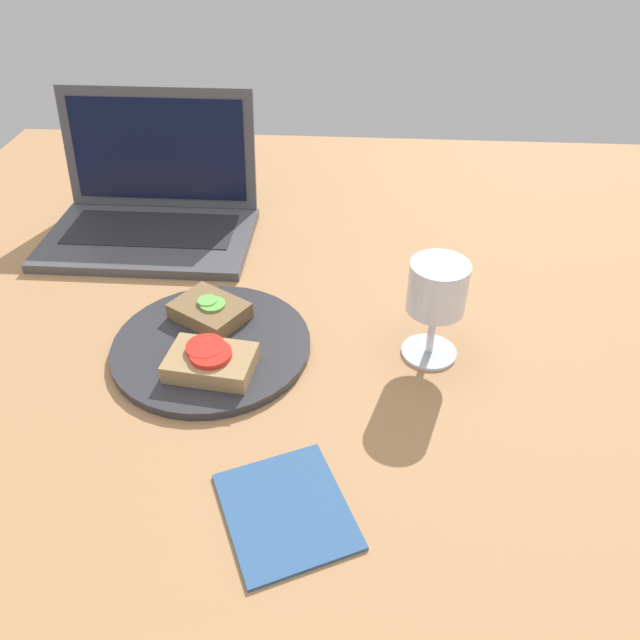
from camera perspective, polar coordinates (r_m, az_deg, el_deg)
wooden_table at (r=83.55cm, az=-1.42°, el=-2.08°), size 140.00×140.00×3.00cm
plate at (r=81.01cm, az=-9.86°, el=-2.32°), size 25.30×25.30×1.15cm
sandwich_with_cucumber at (r=84.17cm, az=-10.04°, el=0.88°), size 11.53×10.77×2.65cm
sandwich_with_tomato at (r=75.73cm, az=-9.97°, el=-3.69°), size 11.03×8.12×3.00cm
wine_glass at (r=75.09cm, az=10.65°, el=2.53°), size 7.10×7.10×13.35cm
laptop at (r=107.25cm, az=-15.05°, el=10.04°), size 32.89×24.25×20.88cm
napkin at (r=63.35cm, az=-3.10°, el=-16.99°), size 16.06×16.92×0.40cm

